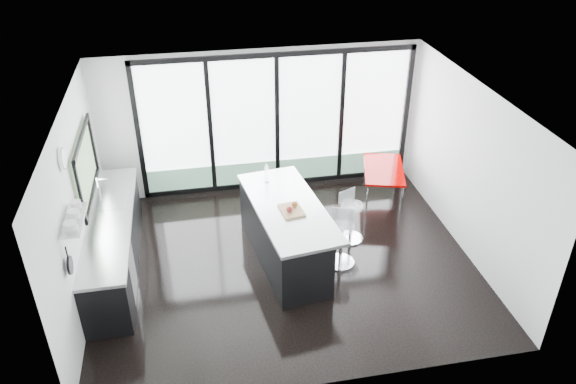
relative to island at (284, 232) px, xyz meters
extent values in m
cube|color=black|center=(0.01, -0.13, -0.51)|extent=(6.00, 5.00, 0.00)
cube|color=white|center=(0.01, -0.13, 2.29)|extent=(6.00, 5.00, 0.00)
cube|color=silver|center=(0.01, 2.37, 0.89)|extent=(6.00, 0.00, 2.80)
cube|color=white|center=(0.31, 2.34, 0.89)|extent=(5.00, 0.02, 2.50)
cube|color=slate|center=(0.31, 2.30, -0.14)|extent=(5.00, 0.02, 0.44)
cube|color=black|center=(-0.94, 2.30, 0.89)|extent=(0.08, 0.04, 2.50)
cube|color=black|center=(0.31, 2.30, 0.89)|extent=(0.08, 0.04, 2.50)
cube|color=black|center=(1.56, 2.30, 0.89)|extent=(0.08, 0.04, 2.50)
cube|color=silver|center=(0.01, -2.63, 0.89)|extent=(6.00, 0.00, 2.80)
cube|color=silver|center=(-2.99, -0.13, 0.89)|extent=(0.00, 5.00, 2.80)
cube|color=#617E54|center=(-2.96, 0.77, 1.09)|extent=(0.02, 1.60, 0.90)
cube|color=#AAADAF|center=(-2.86, -0.98, 1.24)|extent=(0.25, 0.80, 0.03)
cylinder|color=white|center=(-2.96, -0.43, 1.84)|extent=(0.04, 0.30, 0.30)
cylinder|color=black|center=(-2.93, -1.38, 0.84)|extent=(0.03, 0.24, 0.24)
cube|color=silver|center=(3.01, -0.13, 0.89)|extent=(0.00, 5.00, 2.80)
cube|color=black|center=(-2.67, 0.27, -0.07)|extent=(0.65, 3.20, 0.87)
cube|color=#AAADAF|center=(-2.67, 0.27, 0.39)|extent=(0.69, 3.24, 0.05)
cube|color=#AAADAF|center=(-2.67, 0.77, 0.39)|extent=(0.45, 0.48, 0.06)
cylinder|color=silver|center=(-2.82, 0.77, 0.63)|extent=(0.02, 0.02, 0.44)
cube|color=#AAADAF|center=(-2.35, -0.48, -0.09)|extent=(0.03, 0.60, 0.80)
cube|color=black|center=(-0.01, 0.00, -0.04)|extent=(1.12, 2.46, 0.94)
cube|color=#AAADAF|center=(0.08, 0.01, 0.46)|extent=(1.35, 2.56, 0.05)
cube|color=tan|center=(0.10, -0.15, 0.50)|extent=(0.38, 0.47, 0.03)
sphere|color=maroon|center=(0.06, -0.21, 0.57)|extent=(0.11, 0.11, 0.10)
sphere|color=brown|center=(0.16, -0.09, 0.56)|extent=(0.10, 0.10, 0.09)
cylinder|color=silver|center=(-0.14, 0.80, 0.64)|extent=(0.09, 0.09, 0.30)
cylinder|color=silver|center=(0.87, -0.31, -0.14)|extent=(0.59, 0.59, 0.74)
cylinder|color=silver|center=(1.22, 0.30, -0.16)|extent=(0.58, 0.58, 0.70)
cube|color=#990100|center=(2.18, 1.46, -0.17)|extent=(1.03, 1.40, 0.67)
camera|label=1|loc=(-1.31, -7.26, 5.18)|focal=35.00mm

